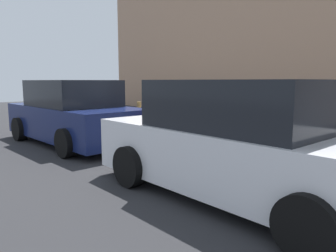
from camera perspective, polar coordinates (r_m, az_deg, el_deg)
ground_plane at (r=9.08m, az=-6.11°, el=-2.48°), size 40.00×40.00×0.00m
sidewalk_curb at (r=10.68m, az=4.94°, el=-0.51°), size 18.00×5.00×0.14m
suitcase_teal_0 at (r=6.75m, az=17.47°, el=-2.26°), size 0.49×0.23×0.98m
suitcase_maroon_1 at (r=6.97m, az=13.09°, el=-1.62°), size 0.42×0.22×0.78m
suitcase_red_2 at (r=7.42m, az=10.09°, el=-1.63°), size 0.49×0.26×0.76m
suitcase_silver_3 at (r=7.72m, az=6.15°, el=-1.31°), size 0.48×0.21×0.77m
suitcase_olive_4 at (r=8.10m, az=3.59°, el=-0.12°), size 0.37×0.25×0.99m
suitcase_navy_5 at (r=8.52m, az=1.58°, el=0.05°), size 0.44×0.24×0.94m
fire_hydrant at (r=9.07m, az=-2.22°, el=0.96°), size 0.39×0.21×0.75m
bollard_post at (r=9.43m, az=-5.16°, el=1.56°), size 0.13×0.13×0.90m
parking_meter at (r=6.39m, az=26.73°, el=1.08°), size 0.12×0.09×1.27m
parked_car_white_0 at (r=4.61m, az=12.52°, el=-3.05°), size 4.56×2.03×1.66m
parked_car_navy_1 at (r=8.83m, az=-16.41°, el=2.03°), size 4.58×2.20×1.66m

